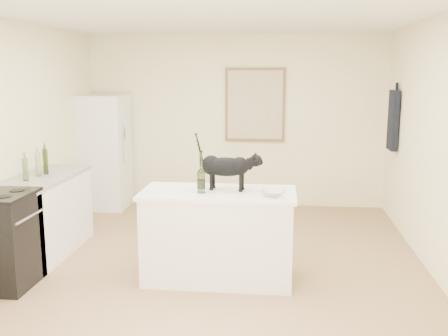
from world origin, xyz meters
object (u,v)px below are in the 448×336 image
black_cat (226,169)px  wine_bottle (201,174)px  stove (0,241)px  fridge (104,152)px  glass_bowl (272,194)px

black_cat → wine_bottle: black_cat is taller
stove → fridge: size_ratio=0.53×
black_cat → wine_bottle: 0.27m
fridge → glass_bowl: bearing=-46.6°
stove → glass_bowl: size_ratio=3.95×
fridge → black_cat: (2.12, -2.49, 0.26)m
fridge → wine_bottle: size_ratio=4.73×
glass_bowl → wine_bottle: bearing=173.0°
fridge → glass_bowl: (2.58, -2.72, 0.08)m
black_cat → glass_bowl: 0.54m
stove → wine_bottle: wine_bottle is taller
fridge → stove: bearing=-90.0°
black_cat → glass_bowl: size_ratio=2.58×
black_cat → glass_bowl: black_cat is taller
stove → wine_bottle: (1.90, 0.31, 0.63)m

